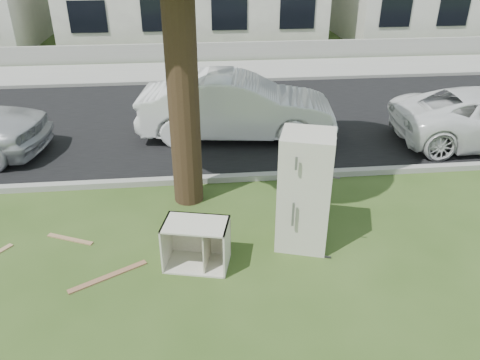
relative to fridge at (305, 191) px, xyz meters
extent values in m
plane|color=#314A1A|center=(-1.41, -0.20, -0.95)|extent=(120.00, 120.00, 0.00)
cube|color=black|center=(-1.41, 5.80, -0.95)|extent=(120.00, 7.00, 0.01)
cube|color=gray|center=(-1.41, 2.25, -0.95)|extent=(120.00, 0.18, 0.12)
cube|color=gray|center=(-1.41, 9.35, -0.95)|extent=(120.00, 0.18, 0.12)
cube|color=gray|center=(-1.41, 10.80, -0.95)|extent=(120.00, 2.80, 0.01)
cube|color=gray|center=(-1.41, 12.40, -0.60)|extent=(120.00, 0.15, 0.70)
cylinder|color=black|center=(-1.81, 1.60, 1.65)|extent=(0.54, 0.54, 5.20)
cube|color=beige|center=(0.00, 0.00, 0.00)|extent=(0.97, 0.93, 1.91)
cube|color=white|center=(-1.70, -0.40, -0.58)|extent=(1.06, 0.79, 0.74)
cube|color=#8B5F43|center=(-3.01, -0.57, -0.94)|extent=(1.08, 0.67, 0.02)
cube|color=#9D7752|center=(-3.77, 0.46, -0.94)|extent=(0.80, 0.42, 0.02)
imported|color=silver|center=(-0.60, 4.60, -0.18)|extent=(4.84, 2.22, 1.54)
camera|label=1|loc=(-1.65, -6.14, 3.52)|focal=35.00mm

